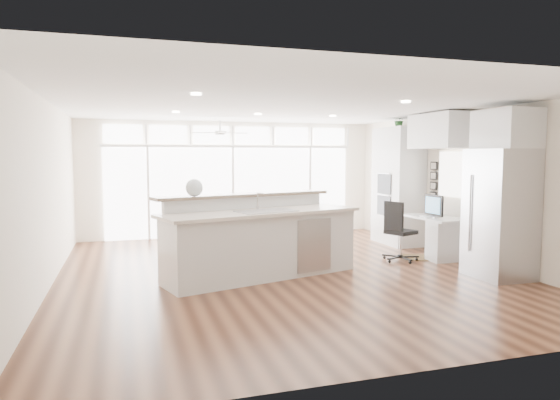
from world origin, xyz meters
name	(u,v)px	position (x,y,z in m)	size (l,w,h in m)	color
floor	(283,272)	(0.00, 0.00, -0.01)	(7.00, 8.00, 0.02)	#3F2013
ceiling	(283,105)	(0.00, 0.00, 2.70)	(7.00, 8.00, 0.02)	white
wall_back	(232,179)	(0.00, 4.00, 1.35)	(7.00, 0.04, 2.70)	white
wall_front	(424,219)	(0.00, -4.00, 1.35)	(7.00, 0.04, 2.70)	white
wall_left	(46,194)	(-3.50, 0.00, 1.35)	(0.04, 8.00, 2.70)	white
wall_right	(465,186)	(3.50, 0.00, 1.35)	(0.04, 8.00, 2.70)	white
glass_wall	(233,192)	(0.00, 3.94, 1.05)	(5.80, 0.06, 2.08)	white
transom_row	(232,135)	(0.00, 3.94, 2.38)	(5.90, 0.06, 0.40)	white
desk_window	(454,174)	(3.46, 0.30, 1.55)	(0.04, 0.85, 0.85)	white
ceiling_fan	(220,128)	(-0.50, 2.80, 2.48)	(1.16, 1.16, 0.32)	silver
recessed_lights	(279,108)	(0.00, 0.20, 2.68)	(3.40, 3.00, 0.02)	white
oven_cabinet	(398,186)	(3.17, 1.80, 1.25)	(0.64, 1.20, 2.50)	silver
desk_nook	(437,237)	(3.13, 0.30, 0.38)	(0.72, 1.30, 0.76)	silver
upper_cabinets	(441,131)	(3.17, 0.30, 2.35)	(0.64, 1.30, 0.64)	silver
refrigerator	(500,214)	(3.11, -1.35, 1.00)	(0.76, 0.90, 2.00)	#AAAAAF
fridge_cabinet	(506,129)	(3.17, -1.35, 2.30)	(0.64, 0.90, 0.60)	silver
framed_photos	(434,181)	(3.46, 0.92, 1.40)	(0.06, 0.22, 0.80)	black
kitchen_island	(262,236)	(-0.41, -0.24, 0.64)	(3.22, 1.21, 1.28)	silver
rug	(427,258)	(2.91, 0.26, 0.01)	(0.83, 0.60, 0.01)	#362411
office_chair	(401,231)	(2.29, 0.18, 0.54)	(0.56, 0.52, 1.08)	black
fishbowl	(194,188)	(-1.44, -0.12, 1.41)	(0.27, 0.27, 0.27)	silver
monitor	(434,205)	(3.05, 0.30, 0.98)	(0.09, 0.52, 0.44)	black
keyboard	(426,217)	(2.88, 0.30, 0.77)	(0.12, 0.31, 0.02)	silver
potted_plant	(399,122)	(3.17, 1.80, 2.63)	(0.29, 0.32, 0.25)	#225022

